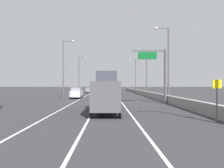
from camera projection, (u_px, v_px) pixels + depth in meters
ground_plane at (110, 93)px, 66.49m from camera, size 320.00×320.00×0.00m
lane_stripe_left at (88, 95)px, 57.39m from camera, size 0.16×130.00×0.00m
lane_stripe_center at (102, 95)px, 57.45m from camera, size 0.16×130.00×0.00m
lane_stripe_right at (116, 95)px, 57.52m from camera, size 0.16×130.00×0.00m
jersey_barrier_right at (153, 96)px, 42.64m from camera, size 0.60×120.00×1.10m
overhead_sign_gantry at (160, 69)px, 31.46m from camera, size 4.68×0.36×7.50m
speed_advisory_sign at (217, 97)px, 15.93m from camera, size 0.60×0.11×3.00m
lamp_post_right_second at (167, 60)px, 33.56m from camera, size 2.14×0.44×11.08m
lamp_post_right_third at (146, 69)px, 55.11m from camera, size 2.14×0.44×11.08m
lamp_post_right_fourth at (135, 73)px, 76.65m from camera, size 2.14×0.44×11.08m
lamp_post_left_mid at (65, 65)px, 43.55m from camera, size 2.14×0.44×11.08m
lamp_post_left_far at (80, 72)px, 69.40m from camera, size 2.14×0.44×11.08m
car_yellow_0 at (93, 88)px, 93.63m from camera, size 2.04×4.85×2.03m
car_silver_1 at (77, 93)px, 42.71m from camera, size 1.99×4.50×2.07m
car_gray_2 at (89, 90)px, 70.57m from camera, size 1.87×4.69×2.04m
car_red_3 at (100, 88)px, 91.86m from camera, size 1.94×4.75×2.06m
box_truck at (106, 93)px, 21.67m from camera, size 2.53×8.46×4.01m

